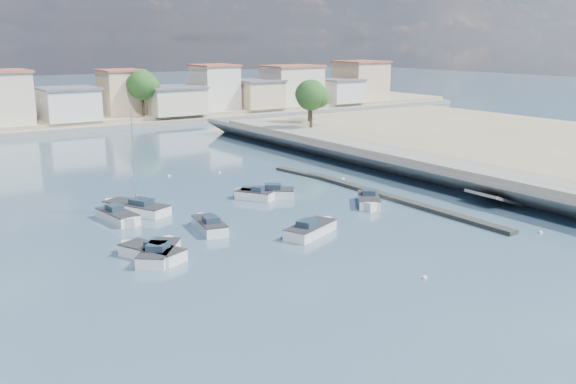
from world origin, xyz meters
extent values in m
plane|color=#335366|center=(0.00, 40.00, 0.00)|extent=(400.00, 400.00, 0.00)
cube|color=slate|center=(18.50, 13.00, 0.90)|extent=(5.00, 90.00, 1.80)
cube|color=slate|center=(14.15, 13.00, 0.90)|extent=(4.17, 90.00, 2.86)
cube|color=slate|center=(14.00, 4.00, 0.40)|extent=(5.31, 3.50, 1.94)
cube|color=black|center=(7.00, 10.00, 0.17)|extent=(1.00, 26.00, 0.35)
cube|color=black|center=(6.50, 24.00, 0.15)|extent=(2.00, 8.05, 0.30)
cube|color=gray|center=(0.00, 92.00, 0.70)|extent=(160.00, 40.00, 1.40)
cube|color=slate|center=(0.00, 71.00, 0.40)|extent=(160.00, 2.50, 0.80)
cube|color=silver|center=(-4.00, 76.00, 3.90)|extent=(8.50, 8.50, 5.00)
cube|color=#595960|center=(-4.00, 76.00, 6.58)|extent=(9.01, 9.01, 0.35)
cube|color=#CEB18D|center=(6.00, 79.00, 5.15)|extent=(6.50, 7.50, 7.50)
cube|color=#99513D|center=(6.00, 79.00, 9.08)|extent=(6.89, 7.95, 0.35)
cube|color=beige|center=(14.00, 75.00, 3.65)|extent=(9.50, 9.00, 4.50)
cube|color=#595960|center=(14.00, 75.00, 6.08)|extent=(10.07, 9.54, 0.35)
cube|color=silver|center=(24.00, 78.00, 5.40)|extent=(7.00, 8.00, 8.00)
cube|color=#99513D|center=(24.00, 78.00, 9.58)|extent=(7.42, 8.48, 0.35)
cube|color=#CEB18D|center=(32.00, 76.00, 3.90)|extent=(8.00, 9.00, 5.00)
cube|color=#595960|center=(32.00, 76.00, 6.58)|extent=(8.48, 9.54, 0.35)
cube|color=beige|center=(41.00, 77.00, 5.15)|extent=(10.50, 8.50, 7.50)
cube|color=#99513D|center=(41.00, 77.00, 9.08)|extent=(11.13, 9.01, 0.35)
cube|color=silver|center=(52.00, 75.00, 3.65)|extent=(7.50, 7.50, 4.50)
cube|color=#595960|center=(52.00, 75.00, 6.08)|extent=(7.95, 7.95, 0.35)
cube|color=#CEB18D|center=(60.00, 78.00, 5.40)|extent=(9.00, 9.50, 8.00)
cube|color=#99513D|center=(60.00, 78.00, 9.58)|extent=(9.54, 10.07, 0.35)
cylinder|color=#38281E|center=(-12.00, 78.00, 2.86)|extent=(0.44, 0.44, 2.93)
sphere|color=#1D4517|center=(-12.00, 78.00, 5.75)|extent=(4.16, 4.16, 4.16)
sphere|color=#1D4517|center=(-11.22, 77.48, 5.56)|extent=(3.12, 3.12, 3.12)
sphere|color=#1D4517|center=(-12.65, 78.39, 5.88)|extent=(2.86, 2.86, 2.86)
cylinder|color=#38281E|center=(8.00, 74.00, 3.20)|extent=(0.44, 0.44, 3.60)
sphere|color=#1D4517|center=(8.00, 74.00, 6.76)|extent=(5.12, 5.12, 5.12)
sphere|color=#1D4517|center=(8.96, 73.36, 6.52)|extent=(3.84, 3.84, 3.84)
sphere|color=#1D4517|center=(7.20, 74.48, 6.92)|extent=(3.52, 3.52, 3.52)
cylinder|color=#38281E|center=(24.00, 77.00, 2.97)|extent=(0.44, 0.44, 3.15)
sphere|color=#1D4517|center=(24.00, 77.00, 6.09)|extent=(4.48, 4.48, 4.48)
sphere|color=#1D4517|center=(24.84, 76.44, 5.88)|extent=(3.36, 3.36, 3.36)
sphere|color=#1D4517|center=(23.30, 77.42, 6.23)|extent=(3.08, 3.08, 3.08)
cylinder|color=#38281E|center=(40.00, 76.00, 2.75)|extent=(0.44, 0.44, 2.70)
sphere|color=#1D4517|center=(40.00, 76.00, 5.42)|extent=(3.84, 3.84, 3.84)
sphere|color=#1D4517|center=(40.72, 75.52, 5.24)|extent=(2.88, 2.88, 2.88)
sphere|color=#1D4517|center=(39.40, 76.36, 5.54)|extent=(2.64, 2.64, 2.64)
cylinder|color=#38281E|center=(22.00, 44.00, 3.38)|extent=(0.44, 0.44, 3.15)
sphere|color=#1D4517|center=(22.00, 44.00, 6.49)|extent=(4.48, 4.48, 4.48)
sphere|color=#1D4517|center=(22.84, 43.44, 6.28)|extent=(3.36, 3.36, 3.36)
sphere|color=#1D4517|center=(21.30, 44.42, 6.63)|extent=(3.08, 3.08, 3.08)
cylinder|color=#38281E|center=(26.00, 50.00, 3.26)|extent=(0.44, 0.44, 2.93)
sphere|color=#1D4517|center=(26.00, 50.00, 6.15)|extent=(4.16, 4.16, 4.16)
sphere|color=#1D4517|center=(26.78, 49.48, 5.96)|extent=(3.12, 3.12, 3.12)
sphere|color=#1D4517|center=(25.35, 50.39, 6.29)|extent=(2.86, 2.86, 2.86)
cube|color=silver|center=(-17.67, 7.39, 0.30)|extent=(3.56, 5.02, 1.00)
cube|color=silver|center=(-18.48, 9.23, 0.30)|extent=(1.67, 1.67, 1.00)
cube|color=#262628|center=(-17.67, 7.39, 0.80)|extent=(3.59, 5.03, 0.08)
cube|color=#1F2F3E|center=(-17.48, 6.96, 1.04)|extent=(1.60, 1.74, 0.48)
cube|color=silver|center=(-17.36, 6.98, 0.30)|extent=(4.35, 4.81, 1.00)
cube|color=silver|center=(-16.14, 8.54, 0.30)|extent=(1.48, 1.48, 1.00)
cube|color=#262628|center=(-17.36, 6.98, 0.80)|extent=(4.38, 4.84, 0.08)
cube|color=#1F2F3E|center=(-17.65, 6.61, 1.04)|extent=(1.78, 1.82, 0.48)
cube|color=silver|center=(-2.07, 17.59, 0.30)|extent=(5.11, 4.41, 1.00)
cube|color=silver|center=(-3.80, 18.83, 0.30)|extent=(1.52, 1.52, 1.00)
cube|color=#262628|center=(-2.07, 17.59, 0.80)|extent=(5.13, 4.44, 0.08)
cube|color=#1F2F3E|center=(-1.67, 17.30, 1.04)|extent=(1.88, 1.81, 0.48)
cube|color=silver|center=(4.00, 10.22, 0.30)|extent=(4.16, 4.62, 1.00)
cube|color=silver|center=(2.84, 8.72, 0.30)|extent=(1.44, 1.44, 1.00)
cube|color=#262628|center=(4.00, 10.22, 0.80)|extent=(4.18, 4.65, 0.08)
cube|color=#1F2F3E|center=(4.27, 10.57, 1.04)|extent=(1.71, 1.74, 0.48)
cube|color=silver|center=(-11.54, 10.94, 0.30)|extent=(2.48, 4.61, 1.00)
cube|color=silver|center=(-11.21, 12.78, 0.30)|extent=(1.70, 1.70, 1.00)
cube|color=#262628|center=(-11.54, 10.94, 0.80)|extent=(2.52, 4.62, 0.08)
cube|color=#1F2F3E|center=(-11.62, 10.51, 1.04)|extent=(1.29, 1.48, 0.48)
cube|color=silver|center=(-3.56, 17.50, 0.30)|extent=(3.04, 3.65, 1.00)
cube|color=silver|center=(-4.36, 18.74, 0.30)|extent=(1.16, 1.16, 1.00)
cube|color=#262628|center=(-3.56, 17.50, 0.80)|extent=(3.06, 3.66, 0.08)
cube|color=#1F2F3E|center=(-3.37, 17.21, 1.04)|extent=(1.28, 1.34, 0.48)
cube|color=silver|center=(-16.52, 17.55, 0.30)|extent=(2.30, 4.76, 1.00)
cube|color=silver|center=(-16.26, 15.59, 0.30)|extent=(1.71, 1.71, 1.00)
cube|color=#262628|center=(-16.52, 17.55, 0.80)|extent=(2.34, 4.77, 0.08)
cube|color=#1F2F3E|center=(-16.57, 18.01, 1.04)|extent=(1.24, 1.50, 0.48)
cube|color=silver|center=(-5.69, 5.72, 0.30)|extent=(5.14, 3.62, 1.00)
cube|color=silver|center=(-3.80, 6.54, 0.30)|extent=(1.73, 1.73, 1.00)
cube|color=#262628|center=(-5.69, 5.72, 0.80)|extent=(5.16, 3.65, 0.08)
cube|color=#1F2F3E|center=(-6.13, 5.53, 1.04)|extent=(1.78, 1.64, 0.48)
cube|color=silver|center=(-14.29, 19.20, 0.30)|extent=(4.44, 6.38, 1.00)
cube|color=silver|center=(-15.43, 21.62, 0.30)|extent=(1.84, 1.84, 1.00)
cube|color=#262628|center=(-14.29, 19.20, 0.80)|extent=(4.48, 6.40, 0.08)
cube|color=#1F2F3E|center=(-14.03, 18.65, 1.04)|extent=(1.92, 2.19, 0.48)
cylinder|color=silver|center=(-14.29, 19.20, 4.80)|extent=(0.12, 0.12, 8.00)
cylinder|color=silver|center=(-13.77, 18.11, 1.50)|extent=(1.10, 2.20, 0.08)
sphere|color=white|center=(9.20, -3.71, 0.05)|extent=(0.33, 0.33, 0.33)
sphere|color=white|center=(-0.47, 15.86, 0.05)|extent=(0.33, 0.33, 0.33)
sphere|color=white|center=(-5.14, -5.60, 0.05)|extent=(0.33, 0.33, 0.33)
sphere|color=white|center=(8.62, 19.65, 0.05)|extent=(0.33, 0.33, 0.33)
sphere|color=white|center=(-6.00, 31.37, 0.05)|extent=(0.33, 0.33, 0.33)
sphere|color=white|center=(-0.68, 29.87, 0.05)|extent=(0.33, 0.33, 0.33)
camera|label=1|loc=(-32.98, -31.90, 14.50)|focal=40.00mm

